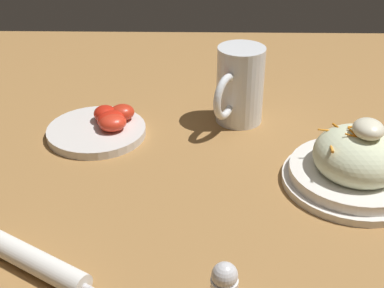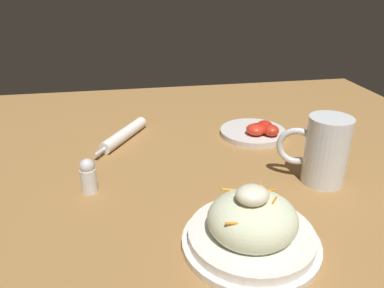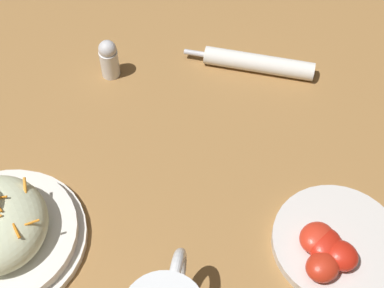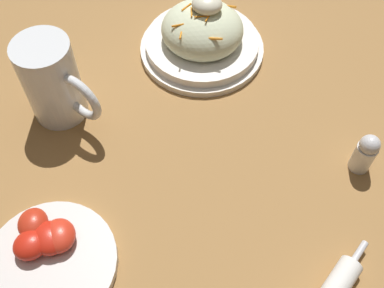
{
  "view_description": "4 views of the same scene",
  "coord_description": "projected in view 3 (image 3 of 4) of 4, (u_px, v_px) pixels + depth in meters",
  "views": [
    {
      "loc": [
        -0.67,
        0.05,
        0.47
      ],
      "look_at": [
        -0.02,
        0.06,
        0.09
      ],
      "focal_mm": 51.87,
      "sensor_mm": 36.0,
      "label": 1
    },
    {
      "loc": [
        -0.15,
        -0.61,
        0.39
      ],
      "look_at": [
        -0.02,
        0.09,
        0.06
      ],
      "focal_mm": 34.17,
      "sensor_mm": 36.0,
      "label": 2
    },
    {
      "loc": [
        0.41,
        -0.05,
        0.65
      ],
      "look_at": [
        -0.01,
        0.09,
        0.06
      ],
      "focal_mm": 50.75,
      "sensor_mm": 36.0,
      "label": 3
    },
    {
      "loc": [
        -0.04,
        0.41,
        0.59
      ],
      "look_at": [
        0.01,
        0.05,
        0.05
      ],
      "focal_mm": 43.68,
      "sensor_mm": 36.0,
      "label": 4
    }
  ],
  "objects": [
    {
      "name": "ground_plane",
      "position": [
        135.0,
        191.0,
        0.76
      ],
      "size": [
        1.43,
        1.43,
        0.0
      ],
      "primitive_type": "plane",
      "color": "#9E703D"
    },
    {
      "name": "napkin_roll",
      "position": [
        258.0,
        63.0,
        0.9
      ],
      "size": [
        0.13,
        0.2,
        0.03
      ],
      "color": "white",
      "rests_on": "ground_plane"
    },
    {
      "name": "tomato_plate",
      "position": [
        334.0,
        245.0,
        0.7
      ],
      "size": [
        0.17,
        0.17,
        0.04
      ],
      "color": "silver",
      "rests_on": "ground_plane"
    },
    {
      "name": "salt_shaker",
      "position": [
        109.0,
        58.0,
        0.88
      ],
      "size": [
        0.03,
        0.03,
        0.07
      ],
      "color": "white",
      "rests_on": "ground_plane"
    }
  ]
}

